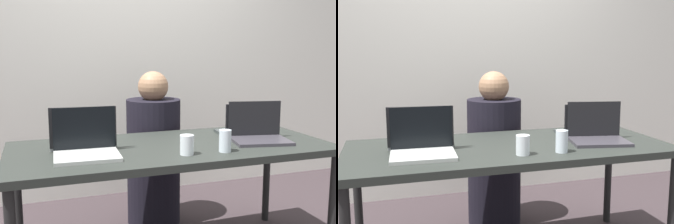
{
  "view_description": "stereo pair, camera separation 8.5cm",
  "coord_description": "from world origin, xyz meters",
  "views": [
    {
      "loc": [
        -0.74,
        -2.08,
        1.26
      ],
      "look_at": [
        0.0,
        0.08,
        0.9
      ],
      "focal_mm": 42.0,
      "sensor_mm": 36.0,
      "label": 1
    },
    {
      "loc": [
        -0.66,
        -2.1,
        1.26
      ],
      "look_at": [
        0.0,
        0.08,
        0.9
      ],
      "focal_mm": 42.0,
      "sensor_mm": 36.0,
      "label": 2
    }
  ],
  "objects": [
    {
      "name": "desk",
      "position": [
        0.0,
        0.0,
        0.67
      ],
      "size": [
        1.83,
        0.79,
        0.72
      ],
      "color": "#272B28",
      "rests_on": "ground"
    },
    {
      "name": "person_at_center",
      "position": [
        0.07,
        0.6,
        0.5
      ],
      "size": [
        0.42,
        0.42,
        1.12
      ],
      "rotation": [
        0.0,
        0.0,
        3.23
      ],
      "color": "black",
      "rests_on": "ground"
    },
    {
      "name": "laptop_back_left",
      "position": [
        -0.49,
        0.12,
        0.78
      ],
      "size": [
        0.38,
        0.3,
        0.24
      ],
      "rotation": [
        0.0,
        0.0,
        3.04
      ],
      "color": "#B0B6BC",
      "rests_on": "desk"
    },
    {
      "name": "laptop_front_left",
      "position": [
        -0.5,
        -0.08,
        0.78
      ],
      "size": [
        0.34,
        0.29,
        0.24
      ],
      "rotation": [
        0.0,
        0.0,
        -0.04
      ],
      "color": "#B4B7B3",
      "rests_on": "desk"
    },
    {
      "name": "laptop_front_right",
      "position": [
        0.52,
        -0.07,
        0.77
      ],
      "size": [
        0.37,
        0.3,
        0.23
      ],
      "rotation": [
        0.0,
        0.0,
        -0.2
      ],
      "color": "#39363D",
      "rests_on": "desk"
    },
    {
      "name": "laptop_back_right",
      "position": [
        0.52,
        0.11,
        0.77
      ],
      "size": [
        0.32,
        0.26,
        0.21
      ],
      "rotation": [
        0.0,
        0.0,
        3.04
      ],
      "color": "#343A3A",
      "rests_on": "desk"
    },
    {
      "name": "water_glass_center",
      "position": [
        0.0,
        -0.23,
        0.77
      ],
      "size": [
        0.07,
        0.07,
        0.1
      ],
      "color": "white",
      "rests_on": "desk"
    },
    {
      "name": "back_wall",
      "position": [
        0.0,
        1.3,
        1.18
      ],
      "size": [
        4.75,
        0.1,
        2.36
      ],
      "primitive_type": "cube",
      "color": "silver",
      "rests_on": "ground"
    },
    {
      "name": "water_glass_right",
      "position": [
        0.22,
        -0.24,
        0.78
      ],
      "size": [
        0.07,
        0.07,
        0.12
      ],
      "color": "silver",
      "rests_on": "desk"
    }
  ]
}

